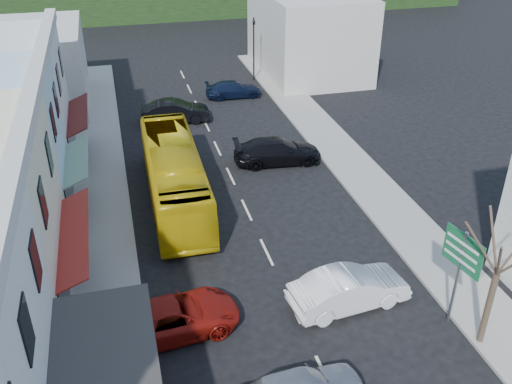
% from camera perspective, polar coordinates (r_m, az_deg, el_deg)
% --- Properties ---
extents(ground, '(120.00, 120.00, 0.00)m').
position_cam_1_polar(ground, '(24.32, 3.64, -11.33)').
color(ground, black).
rests_on(ground, ground).
extents(sidewalk_left, '(3.00, 52.00, 0.15)m').
position_cam_1_polar(sidewalk_left, '(31.64, -15.15, -1.58)').
color(sidewalk_left, gray).
rests_on(sidewalk_left, ground).
extents(sidewalk_right, '(3.00, 52.00, 0.15)m').
position_cam_1_polar(sidewalk_right, '(34.41, 10.46, 1.65)').
color(sidewalk_right, gray).
rests_on(sidewalk_right, ground).
extents(distant_block_left, '(8.00, 10.00, 6.00)m').
position_cam_1_polar(distant_block_left, '(46.58, -21.74, 11.41)').
color(distant_block_left, '#B7B2A8').
rests_on(distant_block_left, ground).
extents(distant_block_right, '(8.00, 12.00, 7.00)m').
position_cam_1_polar(distant_block_right, '(51.86, 5.26, 15.60)').
color(distant_block_right, '#B7B2A8').
rests_on(distant_block_right, ground).
extents(bus, '(2.68, 11.64, 3.10)m').
position_cam_1_polar(bus, '(30.92, -8.16, 1.59)').
color(bus, gold).
rests_on(bus, ground).
extents(car_white, '(4.58, 2.30, 1.40)m').
position_cam_1_polar(car_white, '(24.20, 9.29, -9.80)').
color(car_white, white).
rests_on(car_white, ground).
extents(car_red, '(4.78, 2.41, 1.40)m').
position_cam_1_polar(car_red, '(22.92, -8.28, -12.34)').
color(car_red, maroon).
rests_on(car_red, ground).
extents(car_black_near, '(4.63, 2.19, 1.40)m').
position_cam_1_polar(car_black_near, '(35.26, 2.17, 4.00)').
color(car_black_near, black).
rests_on(car_black_near, ground).
extents(car_black_far, '(4.55, 2.20, 1.40)m').
position_cam_1_polar(car_black_far, '(41.64, -8.05, 7.85)').
color(car_black_far, black).
rests_on(car_black_far, ground).
extents(car_navy_far, '(4.55, 1.96, 1.40)m').
position_cam_1_polar(car_navy_far, '(46.13, -2.27, 10.29)').
color(car_navy_far, black).
rests_on(car_navy_far, ground).
extents(pedestrian_left, '(0.40, 0.60, 1.70)m').
position_cam_1_polar(pedestrian_left, '(22.94, -13.14, -11.87)').
color(pedestrian_left, black).
rests_on(pedestrian_left, sidewalk_left).
extents(direction_sign, '(0.93, 2.01, 4.30)m').
position_cam_1_polar(direction_sign, '(23.51, 19.45, -8.20)').
color(direction_sign, '#145E34').
rests_on(direction_sign, ground).
extents(street_tree, '(2.52, 2.52, 6.63)m').
position_cam_1_polar(street_tree, '(22.26, 22.94, -7.57)').
color(street_tree, '#372A1F').
rests_on(street_tree, ground).
extents(traffic_signal, '(1.26, 1.42, 5.30)m').
position_cam_1_polar(traffic_signal, '(49.64, -0.23, 14.07)').
color(traffic_signal, black).
rests_on(traffic_signal, ground).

